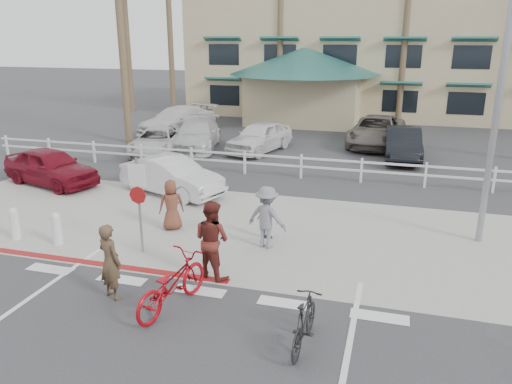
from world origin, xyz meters
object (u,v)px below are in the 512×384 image
(car_white_sedan, at_px, (172,176))
(bike_red, at_px, (172,284))
(sign_post, at_px, (139,201))
(car_red_compact, at_px, (51,167))
(bike_black, at_px, (304,322))

(car_white_sedan, bearing_deg, bike_red, -135.27)
(sign_post, distance_m, car_white_sedan, 5.20)
(car_white_sedan, distance_m, car_red_compact, 5.07)
(bike_red, bearing_deg, car_white_sedan, -51.58)
(sign_post, height_order, bike_red, sign_post)
(sign_post, xyz_separation_m, car_white_sedan, (-1.43, 4.94, -0.77))
(sign_post, distance_m, bike_red, 3.29)
(bike_red, distance_m, car_red_compact, 11.18)
(sign_post, bearing_deg, car_white_sedan, 106.18)
(car_white_sedan, relative_size, car_red_compact, 0.98)
(bike_red, bearing_deg, bike_black, -177.68)
(car_white_sedan, xyz_separation_m, car_red_compact, (-5.06, -0.15, 0.03))
(bike_red, relative_size, car_red_compact, 0.53)
(bike_red, distance_m, bike_black, 3.00)
(bike_black, bearing_deg, car_red_compact, -30.75)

